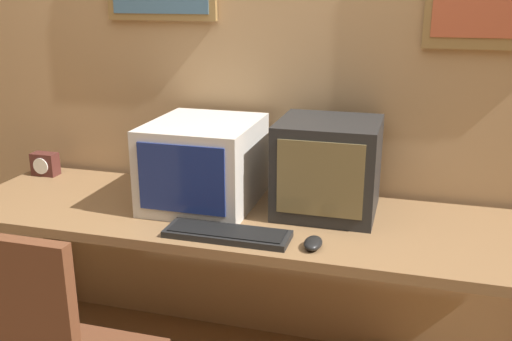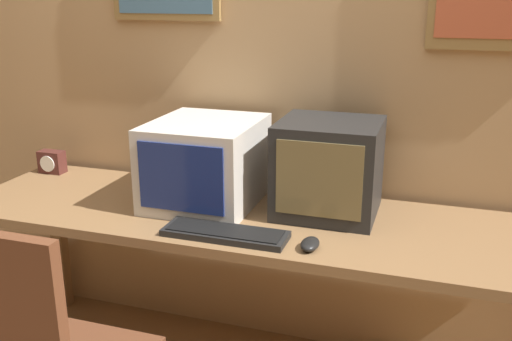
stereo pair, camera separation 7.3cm
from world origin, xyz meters
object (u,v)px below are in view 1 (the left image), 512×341
(mouse_near_keyboard, at_px, (313,243))
(monitor_left, at_px, (204,163))
(monitor_right, at_px, (328,167))
(desk_clock, at_px, (45,164))
(keyboard_main, at_px, (227,234))

(mouse_near_keyboard, bearing_deg, monitor_left, 148.70)
(monitor_right, relative_size, mouse_near_keyboard, 3.63)
(desk_clock, bearing_deg, monitor_right, -4.06)
(keyboard_main, bearing_deg, mouse_near_keyboard, -0.87)
(desk_clock, bearing_deg, monitor_left, -9.27)
(monitor_left, bearing_deg, mouse_near_keyboard, -31.30)
(keyboard_main, bearing_deg, monitor_left, 123.20)
(monitor_right, distance_m, mouse_near_keyboard, 0.37)
(monitor_left, xyz_separation_m, monitor_right, (0.47, 0.04, 0.01))
(desk_clock, bearing_deg, keyboard_main, -22.78)
(keyboard_main, bearing_deg, monitor_right, 49.56)
(keyboard_main, relative_size, desk_clock, 3.76)
(mouse_near_keyboard, bearing_deg, monitor_right, 91.98)
(monitor_left, xyz_separation_m, mouse_near_keyboard, (0.48, -0.29, -0.14))
(monitor_right, bearing_deg, keyboard_main, -130.44)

